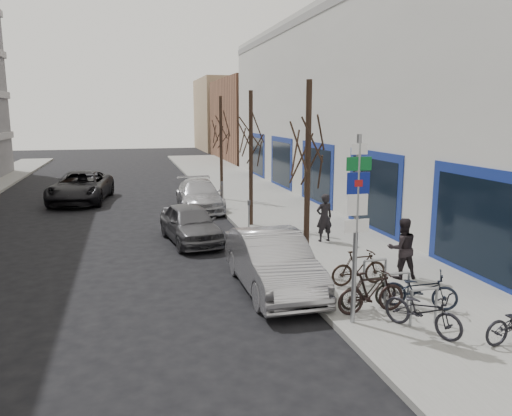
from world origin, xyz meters
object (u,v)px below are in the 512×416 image
bike_near_left (423,307)px  bike_near_right (371,292)px  meter_back (222,192)px  lane_car (81,187)px  bike_mid_curb (419,286)px  parked_car_front (272,262)px  bike_rack (397,285)px  tree_near (308,132)px  tree_far (221,124)px  highway_sign_pole (357,218)px  tree_mid (251,127)px  parked_car_back (199,195)px  parked_car_mid (190,223)px  bike_far_inner (359,267)px  bike_mid_inner (369,290)px  pedestrian_far (402,248)px  meter_mid (249,214)px  pedestrian_near (324,218)px  meter_front (297,252)px

bike_near_left → bike_near_right: bearing=87.9°
meter_back → lane_car: 7.98m
bike_mid_curb → parked_car_front: bearing=79.3°
bike_rack → tree_near: 4.66m
tree_far → bike_near_right: 16.50m
bike_near_right → lane_car: lane_car is taller
highway_sign_pole → meter_back: (-0.25, 14.01, -1.54)m
tree_mid → bike_mid_curb: 10.35m
parked_car_back → lane_car: (-5.75, 3.69, 0.09)m
tree_mid → parked_car_mid: size_ratio=1.35×
tree_near → meter_back: tree_near is taller
meter_back → bike_far_inner: size_ratio=0.80×
parked_car_mid → highway_sign_pole: bearing=-81.5°
tree_mid → bike_mid_curb: size_ratio=3.21×
tree_far → bike_mid_curb: tree_far is taller
bike_mid_inner → highway_sign_pole: bearing=129.4°
bike_mid_curb → pedestrian_far: (0.74, 2.05, 0.33)m
tree_far → bike_near_left: size_ratio=3.13×
meter_mid → bike_near_right: size_ratio=0.77×
highway_sign_pole → parked_car_front: bearing=109.7°
bike_near_left → bike_near_right: size_ratio=1.06×
bike_near_right → pedestrian_near: (1.42, 6.33, 0.35)m
tree_near → tree_mid: (0.00, 6.50, 0.00)m
tree_near → tree_far: (0.00, 13.00, 0.00)m
tree_near → pedestrian_far: 4.06m
bike_far_inner → lane_car: bearing=25.9°
parked_car_front → meter_front: bearing=16.0°
tree_mid → pedestrian_far: 8.53m
bike_near_right → parked_car_mid: size_ratio=0.41×
parked_car_mid → lane_car: bearing=106.9°
tree_mid → parked_car_mid: bearing=-148.5°
parked_car_front → tree_mid: bearing=80.3°
highway_sign_pole → bike_far_inner: highway_sign_pole is taller
tree_mid → meter_back: 5.13m
bike_mid_curb → parked_car_back: parked_car_back is taller
parked_car_front → parked_car_back: size_ratio=0.95×
bike_near_right → tree_near: bearing=6.9°
tree_far → bike_far_inner: 14.77m
parked_car_mid → bike_mid_inner: bearing=-75.6°
lane_car → parked_car_back: bearing=-25.2°
lane_car → bike_far_inner: bearing=-55.3°
bike_near_right → pedestrian_far: bearing=-44.5°
tree_near → pedestrian_near: (1.85, 3.20, -3.10)m
meter_back → bike_near_right: bearing=-86.3°
parked_car_front → bike_near_right: bearing=-56.4°
parked_car_back → bike_near_left: bearing=-80.1°
meter_front → bike_far_inner: size_ratio=0.80×
highway_sign_pole → parked_car_mid: highway_sign_pole is taller
parked_car_mid → meter_mid: bearing=-4.5°
tree_near → tree_mid: same height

